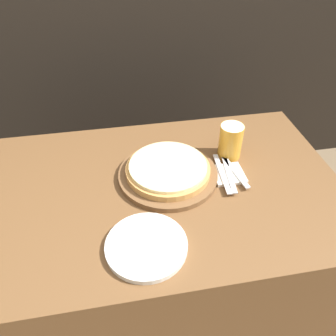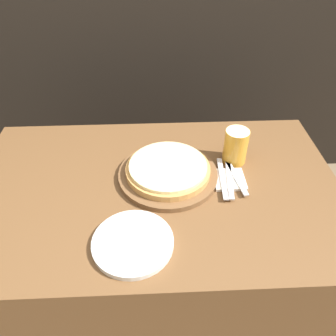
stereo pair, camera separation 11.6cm
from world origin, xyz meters
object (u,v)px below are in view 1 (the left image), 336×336
at_px(pizza_on_board, 168,171).
at_px(beer_glass, 231,140).
at_px(fork, 222,173).
at_px(dinner_plate, 146,246).
at_px(spoon, 235,172).
at_px(dinner_knife, 229,172).

distance_m(pizza_on_board, beer_glass, 0.27).
distance_m(pizza_on_board, fork, 0.19).
xyz_separation_m(pizza_on_board, beer_glass, (0.25, 0.08, 0.05)).
height_order(dinner_plate, spoon, dinner_plate).
relative_size(pizza_on_board, fork, 1.65).
relative_size(beer_glass, spoon, 0.73).
bearing_deg(dinner_plate, spoon, 36.14).
height_order(pizza_on_board, beer_glass, beer_glass).
distance_m(dinner_plate, fork, 0.40).
xyz_separation_m(beer_glass, dinner_plate, (-0.37, -0.38, -0.06)).
relative_size(dinner_plate, dinner_knife, 1.10).
distance_m(pizza_on_board, spoon, 0.24).
bearing_deg(beer_glass, spoon, -96.59).
xyz_separation_m(dinner_knife, spoon, (0.03, 0.00, 0.00)).
height_order(beer_glass, fork, beer_glass).
bearing_deg(dinner_plate, dinner_knife, 38.14).
relative_size(fork, dinner_knife, 1.00).
distance_m(fork, spoon, 0.05).
distance_m(fork, dinner_knife, 0.02).
height_order(fork, spoon, same).
height_order(pizza_on_board, fork, pizza_on_board).
bearing_deg(pizza_on_board, dinner_knife, -8.68).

